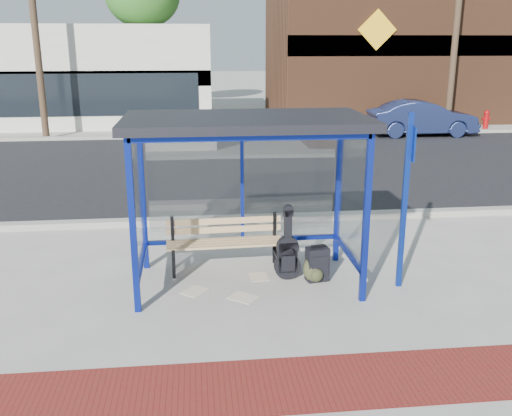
{
  "coord_description": "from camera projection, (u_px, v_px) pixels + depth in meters",
  "views": [
    {
      "loc": [
        -0.7,
        -7.64,
        3.4
      ],
      "look_at": [
        0.15,
        0.2,
        1.07
      ],
      "focal_mm": 40.0,
      "sensor_mm": 36.0,
      "label": 1
    }
  ],
  "objects": [
    {
      "name": "suitcase",
      "position": [
        317.0,
        264.0,
        8.32
      ],
      "size": [
        0.35,
        0.26,
        0.56
      ],
      "rotation": [
        0.0,
        0.0,
        0.17
      ],
      "color": "black",
      "rests_on": "ground"
    },
    {
      "name": "curb_far",
      "position": [
        214.0,
        136.0,
        20.79
      ],
      "size": [
        60.0,
        0.25,
        0.12
      ],
      "primitive_type": "cube",
      "color": "gray",
      "rests_on": "ground"
    },
    {
      "name": "ground",
      "position": [
        247.0,
        283.0,
        8.32
      ],
      "size": [
        120.0,
        120.0,
        0.0
      ],
      "primitive_type": "plane",
      "color": "#B2ADA0",
      "rests_on": "ground"
    },
    {
      "name": "storefront_brown",
      "position": [
        384.0,
        45.0,
        25.88
      ],
      "size": [
        10.0,
        7.08,
        6.4
      ],
      "color": "#59331E",
      "rests_on": "ground"
    },
    {
      "name": "brick_paver_strip",
      "position": [
        270.0,
        385.0,
        5.84
      ],
      "size": [
        60.0,
        1.0,
        0.01
      ],
      "primitive_type": "cube",
      "color": "maroon",
      "rests_on": "ground"
    },
    {
      "name": "newspaper_a",
      "position": [
        195.0,
        291.0,
        8.03
      ],
      "size": [
        0.44,
        0.45,
        0.01
      ],
      "primitive_type": "cube",
      "rotation": [
        0.0,
        0.0,
        0.88
      ],
      "color": "white",
      "rests_on": "ground"
    },
    {
      "name": "utility_pole_east",
      "position": [
        457.0,
        20.0,
        20.87
      ],
      "size": [
        1.6,
        0.24,
        8.0
      ],
      "color": "#4C3826",
      "rests_on": "ground"
    },
    {
      "name": "utility_pole_west",
      "position": [
        34.0,
        19.0,
        19.32
      ],
      "size": [
        1.6,
        0.24,
        8.0
      ],
      "color": "#4C3826",
      "rests_on": "ground"
    },
    {
      "name": "newspaper_b",
      "position": [
        243.0,
        298.0,
        7.83
      ],
      "size": [
        0.46,
        0.45,
        0.01
      ],
      "primitive_type": "cube",
      "rotation": [
        0.0,
        0.0,
        -0.65
      ],
      "color": "white",
      "rests_on": "ground"
    },
    {
      "name": "curb_near",
      "position": [
        233.0,
        219.0,
        11.07
      ],
      "size": [
        60.0,
        0.25,
        0.12
      ],
      "primitive_type": "cube",
      "color": "gray",
      "rests_on": "ground"
    },
    {
      "name": "guitar_bag",
      "position": [
        288.0,
        254.0,
        8.36
      ],
      "size": [
        0.39,
        0.13,
        1.07
      ],
      "rotation": [
        0.0,
        0.0,
        0.04
      ],
      "color": "black",
      "rests_on": "ground"
    },
    {
      "name": "street_asphalt",
      "position": [
        221.0,
        167.0,
        15.95
      ],
      "size": [
        60.0,
        10.0,
        0.0
      ],
      "primitive_type": "cube",
      "color": "black",
      "rests_on": "ground"
    },
    {
      "name": "parked_car",
      "position": [
        422.0,
        118.0,
        21.01
      ],
      "size": [
        3.95,
        1.44,
        1.29
      ],
      "primitive_type": "imported",
      "rotation": [
        0.0,
        0.0,
        1.55
      ],
      "color": "navy",
      "rests_on": "ground"
    },
    {
      "name": "sign_post",
      "position": [
        406.0,
        192.0,
        7.83
      ],
      "size": [
        0.12,
        0.31,
        2.49
      ],
      "rotation": [
        0.0,
        0.0,
        -0.15
      ],
      "color": "navy",
      "rests_on": "ground"
    },
    {
      "name": "backpack",
      "position": [
        314.0,
        270.0,
        8.3
      ],
      "size": [
        0.37,
        0.35,
        0.38
      ],
      "rotation": [
        0.0,
        0.0,
        0.33
      ],
      "color": "#2C2F1A",
      "rests_on": "ground"
    },
    {
      "name": "fire_hydrant",
      "position": [
        486.0,
        119.0,
        22.66
      ],
      "size": [
        0.33,
        0.22,
        0.75
      ],
      "rotation": [
        0.0,
        0.0,
        0.03
      ],
      "color": "#9D0B0D",
      "rests_on": "ground"
    },
    {
      "name": "bench",
      "position": [
        225.0,
        240.0,
        8.7
      ],
      "size": [
        1.79,
        0.5,
        0.84
      ],
      "rotation": [
        0.0,
        0.0,
        0.04
      ],
      "color": "black",
      "rests_on": "ground"
    },
    {
      "name": "newspaper_c",
      "position": [
        259.0,
        277.0,
        8.52
      ],
      "size": [
        0.3,
        0.37,
        0.01
      ],
      "primitive_type": "cube",
      "rotation": [
        0.0,
        0.0,
        1.65
      ],
      "color": "white",
      "rests_on": "ground"
    },
    {
      "name": "bus_shelter",
      "position": [
        246.0,
        141.0,
        7.8
      ],
      "size": [
        3.3,
        1.8,
        2.42
      ],
      "color": "navy",
      "rests_on": "ground"
    },
    {
      "name": "far_sidewalk",
      "position": [
        212.0,
        129.0,
        22.62
      ],
      "size": [
        60.0,
        4.0,
        0.01
      ],
      "primitive_type": "cube",
      "color": "#B2ADA0",
      "rests_on": "ground"
    }
  ]
}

